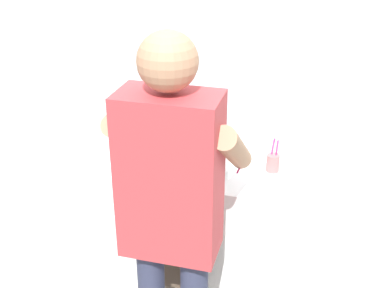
{
  "coord_description": "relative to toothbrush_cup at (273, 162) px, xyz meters",
  "views": [
    {
      "loc": [
        0.6,
        -2.07,
        2.21
      ],
      "look_at": [
        0.0,
        0.15,
        1.1
      ],
      "focal_mm": 47.07,
      "sensor_mm": 36.0,
      "label": 1
    }
  ],
  "objects": [
    {
      "name": "adult_parent",
      "position": [
        -0.35,
        -0.68,
        0.13
      ],
      "size": [
        0.56,
        0.58,
        1.8
      ],
      "color": "#2D334C",
      "rests_on": "ground"
    },
    {
      "name": "toothbrush_cup",
      "position": [
        0.0,
        0.0,
        0.0
      ],
      "size": [
        0.07,
        0.07,
        0.21
      ],
      "color": "#D86666",
      "rests_on": "vanity_cabinet"
    },
    {
      "name": "sink_basin",
      "position": [
        -0.4,
        -0.07,
        0.0
      ],
      "size": [
        0.33,
        0.33,
        0.11
      ],
      "color": "white",
      "rests_on": "vanity_cabinet"
    },
    {
      "name": "back_wall",
      "position": [
        -0.4,
        0.27,
        0.4
      ],
      "size": [
        4.4,
        0.1,
        2.7
      ],
      "color": "silver",
      "rests_on": "ground"
    },
    {
      "name": "child_toddler",
      "position": [
        -0.4,
        -0.45,
        -0.39
      ],
      "size": [
        0.29,
        0.29,
        0.94
      ],
      "color": "#6B5B4C",
      "rests_on": "ground"
    },
    {
      "name": "vanity_cabinet",
      "position": [
        -0.4,
        -0.05,
        -0.5
      ],
      "size": [
        1.27,
        0.54,
        0.9
      ],
      "primitive_type": "cube",
      "color": "white",
      "rests_on": "ground"
    },
    {
      "name": "faucet",
      "position": [
        -0.4,
        0.14,
        0.03
      ],
      "size": [
        0.18,
        0.14,
        0.18
      ],
      "color": "#B7BABF",
      "rests_on": "vanity_cabinet"
    }
  ]
}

